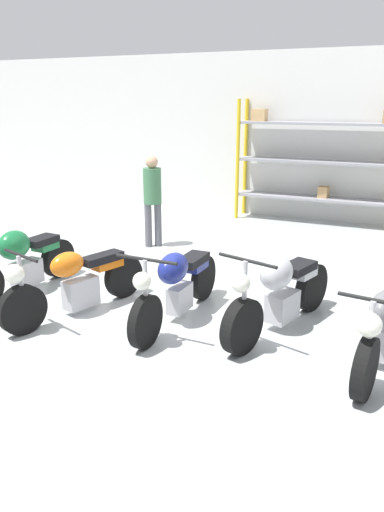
# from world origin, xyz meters

# --- Properties ---
(ground_plane) EXTENTS (30.00, 30.00, 0.00)m
(ground_plane) POSITION_xyz_m (0.00, 0.00, 0.00)
(ground_plane) COLOR #B2B7B7
(back_wall) EXTENTS (30.00, 0.08, 3.60)m
(back_wall) POSITION_xyz_m (0.00, 6.14, 1.80)
(back_wall) COLOR silver
(back_wall) RESTS_ON ground_plane
(shelving_rack) EXTENTS (3.43, 0.63, 2.60)m
(shelving_rack) POSITION_xyz_m (0.51, 5.78, 1.39)
(shelving_rack) COLOR gold
(shelving_rack) RESTS_ON ground_plane
(motorcycle_green) EXTENTS (0.68, 1.97, 1.02)m
(motorcycle_green) POSITION_xyz_m (-2.39, -0.05, 0.47)
(motorcycle_green) COLOR black
(motorcycle_green) RESTS_ON ground_plane
(motorcycle_orange) EXTENTS (0.90, 2.04, 0.95)m
(motorcycle_orange) POSITION_xyz_m (-1.24, -0.36, 0.43)
(motorcycle_orange) COLOR black
(motorcycle_orange) RESTS_ON ground_plane
(motorcycle_blue) EXTENTS (0.73, 2.13, 1.00)m
(motorcycle_blue) POSITION_xyz_m (-0.00, -0.04, 0.48)
(motorcycle_blue) COLOR black
(motorcycle_blue) RESTS_ON ground_plane
(motorcycle_silver) EXTENTS (0.92, 2.08, 1.04)m
(motorcycle_silver) POSITION_xyz_m (1.19, 0.22, 0.46)
(motorcycle_silver) COLOR black
(motorcycle_silver) RESTS_ON ground_plane
(motorcycle_grey) EXTENTS (0.63, 1.95, 0.95)m
(motorcycle_grey) POSITION_xyz_m (2.34, -0.20, 0.44)
(motorcycle_grey) COLOR black
(motorcycle_grey) RESTS_ON ground_plane
(person_browsing) EXTENTS (0.45, 0.45, 1.64)m
(person_browsing) POSITION_xyz_m (-1.80, 2.72, 0.96)
(person_browsing) COLOR #595960
(person_browsing) RESTS_ON ground_plane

